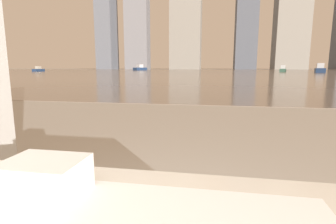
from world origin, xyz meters
The scene contains 7 objects.
towel_stack centered at (-0.06, 0.86, 0.64)m, with size 0.26×0.20×0.12m.
harbor_water centered at (0.00, 62.00, 0.01)m, with size 180.00×110.00×0.01m.
harbor_boat_0 centered at (19.14, 52.24, 0.60)m, with size 2.71×4.73×1.68m.
harbor_boat_1 centered at (-39.62, 54.85, 0.42)m, with size 1.10×3.12×1.17m.
harbor_boat_2 centered at (14.27, 58.52, 0.49)m, with size 2.03×3.83×1.37m.
harbor_boat_4 centered at (-22.21, 78.37, 0.62)m, with size 3.49×4.87×1.74m.
skyline_tower_0 centered at (-49.32, 118.00, 24.51)m, with size 7.46×9.68×49.01m.
Camera 1 is at (0.48, 0.12, 1.00)m, focal length 28.00 mm.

